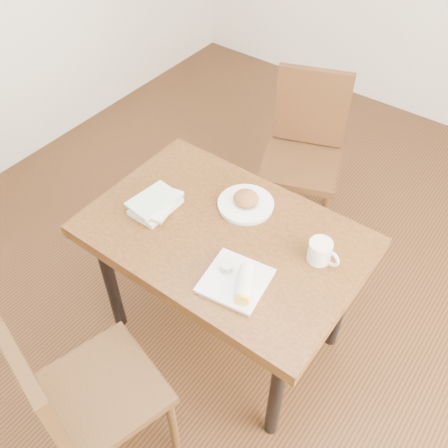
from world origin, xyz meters
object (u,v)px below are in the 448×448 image
Objects in this scene: chair_near at (77,395)px; plate_scone at (246,202)px; plate_burrito at (238,281)px; book_stack at (156,204)px; chair_far at (305,145)px; table at (224,247)px; coffee_mug at (321,251)px.

chair_near is 1.01m from plate_scone.
chair_near is at bearing -113.35° from plate_burrito.
book_stack is (-0.52, 0.13, 0.00)m from plate_burrito.
plate_scone and plate_burrito have the same top height.
chair_far is (-0.09, 1.75, 0.00)m from chair_near.
chair_far is at bearing 92.81° from chair_near.
plate_scone is at bearing 87.39° from chair_near.
chair_near and chair_far have the same top height.
table is 8.26× the size of coffee_mug.
book_stack is at bearing 109.15° from chair_near.
table is 0.30m from plate_burrito.
chair_near is at bearing -116.28° from coffee_mug.
plate_scone is 1.77× the size of coffee_mug.
plate_scone is 0.43m from plate_burrito.
chair_far is 3.63× the size of plate_burrito.
chair_far is 1.21m from plate_burrito.
chair_near is (-0.06, -0.80, -0.11)m from table.
chair_far is at bearing 107.09° from plate_burrito.
table is at bearing -84.70° from plate_scone.
plate_scone reaches higher than table.
chair_far is 1.03m from coffee_mug.
coffee_mug reaches higher than plate_burrito.
plate_burrito is at bearing -42.40° from table.
chair_far is 6.94× the size of coffee_mug.
coffee_mug is (0.45, 0.90, 0.25)m from chair_near.
chair_near is at bearing -94.40° from table.
chair_far reaches higher than plate_burrito.
book_stack is (-0.17, -1.01, 0.23)m from chair_far.
chair_near reaches higher than book_stack.
coffee_mug is at bearing -10.45° from plate_scone.
chair_far reaches higher than plate_scone.
plate_burrito is (0.26, 0.61, 0.23)m from chair_near.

